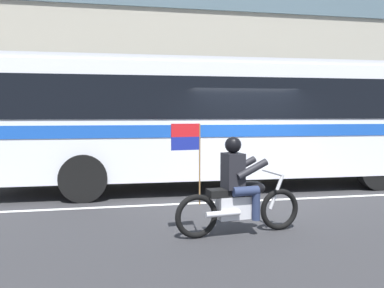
# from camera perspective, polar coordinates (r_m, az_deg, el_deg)

# --- Properties ---
(ground_plane) EXTENTS (60.00, 60.00, 0.00)m
(ground_plane) POSITION_cam_1_polar(r_m,az_deg,el_deg) (9.69, 7.50, -7.18)
(ground_plane) COLOR #2B2B2D
(sidewalk_curb) EXTENTS (28.00, 3.80, 0.15)m
(sidewalk_curb) POSITION_cam_1_polar(r_m,az_deg,el_deg) (14.53, 0.99, -2.98)
(sidewalk_curb) COLOR #B7B2A8
(sidewalk_curb) RESTS_ON ground_plane
(lane_center_stripe) EXTENTS (26.60, 0.14, 0.01)m
(lane_center_stripe) POSITION_cam_1_polar(r_m,az_deg,el_deg) (9.13, 8.73, -7.87)
(lane_center_stripe) COLOR silver
(lane_center_stripe) RESTS_ON ground_plane
(office_building_facade) EXTENTS (28.00, 0.89, 9.59)m
(office_building_facade) POSITION_cam_1_polar(r_m,az_deg,el_deg) (16.90, -0.69, 14.15)
(office_building_facade) COLOR gray
(office_building_facade) RESTS_ON ground_plane
(transit_bus) EXTENTS (12.31, 2.83, 3.22)m
(transit_bus) POSITION_cam_1_polar(r_m,az_deg,el_deg) (10.66, 6.09, 4.08)
(transit_bus) COLOR silver
(transit_bus) RESTS_ON ground_plane
(motorcycle_with_rider) EXTENTS (2.19, 0.67, 1.78)m
(motorcycle_with_rider) POSITION_cam_1_polar(r_m,az_deg,el_deg) (6.52, 6.52, -6.86)
(motorcycle_with_rider) COLOR black
(motorcycle_with_rider) RESTS_ON ground_plane
(fire_hydrant) EXTENTS (0.22, 0.30, 0.75)m
(fire_hydrant) POSITION_cam_1_polar(r_m,az_deg,el_deg) (12.99, -0.62, -1.88)
(fire_hydrant) COLOR gold
(fire_hydrant) RESTS_ON sidewalk_curb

